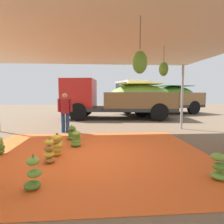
# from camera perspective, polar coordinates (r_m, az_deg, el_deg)

# --- Properties ---
(ground_plane) EXTENTS (40.00, 40.00, 0.00)m
(ground_plane) POSITION_cam_1_polar(r_m,az_deg,el_deg) (7.97, -5.46, -5.69)
(ground_plane) COLOR brown
(tarp_orange) EXTENTS (5.81, 5.10, 0.01)m
(tarp_orange) POSITION_cam_1_polar(r_m,az_deg,el_deg) (5.06, -6.00, -12.19)
(tarp_orange) COLOR #E05B23
(tarp_orange) RESTS_ON ground
(tent_canopy) EXTENTS (8.00, 7.00, 2.80)m
(tent_canopy) POSITION_cam_1_polar(r_m,az_deg,el_deg) (4.87, -6.16, 19.50)
(tent_canopy) COLOR #9EA0A5
(tent_canopy) RESTS_ON ground
(banana_bunch_1) EXTENTS (0.34, 0.34, 0.57)m
(banana_bunch_1) POSITION_cam_1_polar(r_m,az_deg,el_deg) (4.59, -17.87, -11.09)
(banana_bunch_1) COLOR #996628
(banana_bunch_1) RESTS_ON tarp_orange
(banana_bunch_3) EXTENTS (0.35, 0.36, 0.53)m
(banana_bunch_3) POSITION_cam_1_polar(r_m,az_deg,el_deg) (4.06, 28.86, -14.02)
(banana_bunch_3) COLOR #6B9E38
(banana_bunch_3) RESTS_ON tarp_orange
(banana_bunch_5) EXTENTS (0.36, 0.34, 0.57)m
(banana_bunch_5) POSITION_cam_1_polar(r_m,az_deg,el_deg) (3.50, -22.04, -16.59)
(banana_bunch_5) COLOR #518428
(banana_bunch_5) RESTS_ON tarp_orange
(banana_bunch_6) EXTENTS (0.40, 0.39, 0.50)m
(banana_bunch_6) POSITION_cam_1_polar(r_m,az_deg,el_deg) (6.58, -11.68, -6.16)
(banana_bunch_6) COLOR #518428
(banana_bunch_6) RESTS_ON tarp_orange
(banana_bunch_8) EXTENTS (0.34, 0.33, 0.57)m
(banana_bunch_8) POSITION_cam_1_polar(r_m,az_deg,el_deg) (5.01, -15.89, -9.57)
(banana_bunch_8) COLOR gold
(banana_bunch_8) RESTS_ON tarp_orange
(banana_bunch_11) EXTENTS (0.38, 0.40, 0.49)m
(banana_bunch_11) POSITION_cam_1_polar(r_m,az_deg,el_deg) (5.77, -10.50, -7.80)
(banana_bunch_11) COLOR #518428
(banana_bunch_11) RESTS_ON tarp_orange
(banana_bunch_12) EXTENTS (0.35, 0.35, 0.45)m
(banana_bunch_12) POSITION_cam_1_polar(r_m,az_deg,el_deg) (5.55, -15.45, -8.60)
(banana_bunch_12) COLOR #996628
(banana_bunch_12) RESTS_ON tarp_orange
(cargo_truck_main) EXTENTS (6.93, 3.28, 2.40)m
(cargo_truck_main) POSITION_cam_1_polar(r_m,az_deg,el_deg) (11.98, 1.32, 4.23)
(cargo_truck_main) COLOR #2D2D2D
(cargo_truck_main) RESTS_ON ground
(cargo_truck_far) EXTENTS (6.79, 4.10, 2.40)m
(cargo_truck_far) POSITION_cam_1_polar(r_m,az_deg,el_deg) (14.94, 13.56, 4.30)
(cargo_truck_far) COLOR #2D2D2D
(cargo_truck_far) RESTS_ON ground
(worker_0) EXTENTS (0.57, 0.35, 1.55)m
(worker_0) POSITION_cam_1_polar(r_m,az_deg,el_deg) (7.88, -13.55, 0.72)
(worker_0) COLOR navy
(worker_0) RESTS_ON ground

